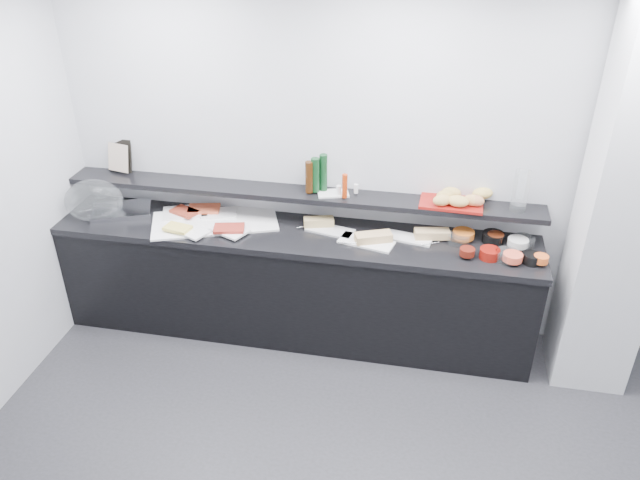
% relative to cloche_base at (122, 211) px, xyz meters
% --- Properties ---
extents(back_wall, '(5.00, 0.02, 2.70)m').
position_rel_cloche_base_xyz_m(back_wall, '(2.09, 0.26, 0.43)').
color(back_wall, '#BBBDC2').
rests_on(back_wall, ground).
extents(ceiling, '(5.00, 5.00, 0.00)m').
position_rel_cloche_base_xyz_m(ceiling, '(2.09, -1.74, 1.78)').
color(ceiling, white).
rests_on(ceiling, back_wall).
extents(column, '(0.50, 0.50, 2.70)m').
position_rel_cloche_base_xyz_m(column, '(3.59, -0.09, 0.43)').
color(column, silver).
rests_on(column, ground).
extents(buffet_cabinet, '(3.60, 0.60, 0.85)m').
position_rel_cloche_base_xyz_m(buffet_cabinet, '(1.39, -0.04, -0.50)').
color(buffet_cabinet, black).
rests_on(buffet_cabinet, ground).
extents(counter_top, '(3.62, 0.62, 0.05)m').
position_rel_cloche_base_xyz_m(counter_top, '(1.39, -0.04, -0.05)').
color(counter_top, black).
rests_on(counter_top, buffet_cabinet).
extents(wall_shelf, '(3.60, 0.25, 0.04)m').
position_rel_cloche_base_xyz_m(wall_shelf, '(1.39, 0.14, 0.21)').
color(wall_shelf, black).
rests_on(wall_shelf, back_wall).
extents(cloche_base, '(0.52, 0.44, 0.04)m').
position_rel_cloche_base_xyz_m(cloche_base, '(0.00, 0.00, 0.00)').
color(cloche_base, silver).
rests_on(cloche_base, counter_top).
extents(cloche_dome, '(0.51, 0.42, 0.34)m').
position_rel_cloche_base_xyz_m(cloche_dome, '(-0.17, -0.07, 0.11)').
color(cloche_dome, silver).
rests_on(cloche_dome, cloche_base).
extents(linen_runner, '(1.03, 0.75, 0.01)m').
position_rel_cloche_base_xyz_m(linen_runner, '(0.77, -0.01, -0.01)').
color(linen_runner, white).
rests_on(linen_runner, counter_top).
extents(platter_meat_a, '(0.39, 0.33, 0.01)m').
position_rel_cloche_base_xyz_m(platter_meat_a, '(0.50, 0.07, 0.00)').
color(platter_meat_a, white).
rests_on(platter_meat_a, linen_runner).
extents(food_meat_a, '(0.24, 0.20, 0.02)m').
position_rel_cloche_base_xyz_m(food_meat_a, '(0.51, 0.04, 0.02)').
color(food_meat_a, maroon).
rests_on(food_meat_a, platter_meat_a).
extents(platter_salmon, '(0.31, 0.25, 0.01)m').
position_rel_cloche_base_xyz_m(platter_salmon, '(0.77, 0.11, 0.00)').
color(platter_salmon, white).
rests_on(platter_salmon, linen_runner).
extents(food_salmon, '(0.27, 0.20, 0.02)m').
position_rel_cloche_base_xyz_m(food_salmon, '(0.64, 0.12, 0.02)').
color(food_salmon, '#F05831').
rests_on(food_salmon, platter_salmon).
extents(platter_cheese, '(0.30, 0.26, 0.01)m').
position_rel_cloche_base_xyz_m(platter_cheese, '(0.66, -0.21, 0.00)').
color(platter_cheese, white).
rests_on(platter_cheese, linen_runner).
extents(food_cheese, '(0.21, 0.16, 0.02)m').
position_rel_cloche_base_xyz_m(food_cheese, '(0.55, -0.21, 0.02)').
color(food_cheese, '#EDD55C').
rests_on(food_cheese, platter_cheese).
extents(platter_meat_b, '(0.32, 0.27, 0.01)m').
position_rel_cloche_base_xyz_m(platter_meat_b, '(0.93, -0.14, 0.00)').
color(platter_meat_b, white).
rests_on(platter_meat_b, linen_runner).
extents(food_meat_b, '(0.25, 0.19, 0.02)m').
position_rel_cloche_base_xyz_m(food_meat_b, '(0.93, -0.15, 0.02)').
color(food_meat_b, maroon).
rests_on(food_meat_b, platter_meat_b).
extents(sandwich_plate_left, '(0.38, 0.22, 0.01)m').
position_rel_cloche_base_xyz_m(sandwich_plate_left, '(1.66, 0.03, -0.01)').
color(sandwich_plate_left, silver).
rests_on(sandwich_plate_left, counter_top).
extents(sandwich_food_left, '(0.24, 0.14, 0.06)m').
position_rel_cloche_base_xyz_m(sandwich_food_left, '(1.56, 0.07, 0.02)').
color(sandwich_food_left, tan).
rests_on(sandwich_food_left, sandwich_plate_left).
extents(tongs_left, '(0.14, 0.09, 0.01)m').
position_rel_cloche_base_xyz_m(tongs_left, '(1.48, 0.03, -0.00)').
color(tongs_left, silver).
rests_on(tongs_left, sandwich_plate_left).
extents(sandwich_plate_mid, '(0.42, 0.25, 0.01)m').
position_rel_cloche_base_xyz_m(sandwich_plate_mid, '(1.94, -0.10, -0.01)').
color(sandwich_plate_mid, white).
rests_on(sandwich_plate_mid, counter_top).
extents(sandwich_food_mid, '(0.28, 0.19, 0.06)m').
position_rel_cloche_base_xyz_m(sandwich_food_mid, '(1.99, -0.08, 0.02)').
color(sandwich_food_mid, tan).
rests_on(sandwich_food_mid, sandwich_plate_mid).
extents(tongs_mid, '(0.16, 0.02, 0.01)m').
position_rel_cloche_base_xyz_m(tongs_mid, '(1.82, -0.15, -0.00)').
color(tongs_mid, '#B6BABD').
rests_on(tongs_mid, sandwich_plate_mid).
extents(sandwich_plate_right, '(0.35, 0.20, 0.01)m').
position_rel_cloche_base_xyz_m(sandwich_plate_right, '(2.24, 0.02, -0.01)').
color(sandwich_plate_right, white).
rests_on(sandwich_plate_right, counter_top).
extents(sandwich_food_right, '(0.27, 0.14, 0.06)m').
position_rel_cloche_base_xyz_m(sandwich_food_right, '(2.40, 0.05, 0.02)').
color(sandwich_food_right, tan).
rests_on(sandwich_food_right, sandwich_plate_right).
extents(tongs_right, '(0.15, 0.08, 0.01)m').
position_rel_cloche_base_xyz_m(tongs_right, '(2.39, -0.05, -0.00)').
color(tongs_right, silver).
rests_on(tongs_right, sandwich_plate_right).
extents(bowl_glass_fruit, '(0.18, 0.18, 0.07)m').
position_rel_cloche_base_xyz_m(bowl_glass_fruit, '(2.59, 0.02, 0.02)').
color(bowl_glass_fruit, white).
rests_on(bowl_glass_fruit, counter_top).
extents(fill_glass_fruit, '(0.20, 0.20, 0.05)m').
position_rel_cloche_base_xyz_m(fill_glass_fruit, '(2.62, 0.08, 0.03)').
color(fill_glass_fruit, orange).
rests_on(fill_glass_fruit, bowl_glass_fruit).
extents(bowl_black_jam, '(0.20, 0.20, 0.07)m').
position_rel_cloche_base_xyz_m(bowl_black_jam, '(2.83, 0.10, 0.02)').
color(bowl_black_jam, black).
rests_on(bowl_black_jam, counter_top).
extents(fill_black_jam, '(0.15, 0.15, 0.05)m').
position_rel_cloche_base_xyz_m(fill_black_jam, '(2.85, 0.08, 0.03)').
color(fill_black_jam, '#541E0C').
rests_on(fill_black_jam, bowl_black_jam).
extents(bowl_glass_cream, '(0.16, 0.16, 0.07)m').
position_rel_cloche_base_xyz_m(bowl_glass_cream, '(3.04, 0.07, 0.02)').
color(bowl_glass_cream, white).
rests_on(bowl_glass_cream, counter_top).
extents(fill_glass_cream, '(0.18, 0.18, 0.05)m').
position_rel_cloche_base_xyz_m(fill_glass_cream, '(3.00, 0.04, 0.03)').
color(fill_glass_cream, silver).
rests_on(fill_glass_cream, bowl_glass_cream).
extents(bowl_red_jam, '(0.18, 0.18, 0.07)m').
position_rel_cloche_base_xyz_m(bowl_red_jam, '(2.80, -0.14, 0.02)').
color(bowl_red_jam, maroon).
rests_on(bowl_red_jam, counter_top).
extents(fill_red_jam, '(0.13, 0.13, 0.05)m').
position_rel_cloche_base_xyz_m(fill_red_jam, '(2.65, -0.16, 0.03)').
color(fill_red_jam, '#56150C').
rests_on(fill_red_jam, bowl_red_jam).
extents(bowl_glass_salmon, '(0.17, 0.17, 0.07)m').
position_rel_cloche_base_xyz_m(bowl_glass_salmon, '(2.91, -0.15, 0.02)').
color(bowl_glass_salmon, silver).
rests_on(bowl_glass_salmon, counter_top).
extents(fill_glass_salmon, '(0.14, 0.14, 0.05)m').
position_rel_cloche_base_xyz_m(fill_glass_salmon, '(2.95, -0.18, 0.03)').
color(fill_glass_salmon, '#F3583B').
rests_on(fill_glass_salmon, bowl_glass_salmon).
extents(bowl_black_fruit, '(0.14, 0.14, 0.07)m').
position_rel_cloche_base_xyz_m(bowl_black_fruit, '(3.08, -0.15, 0.02)').
color(bowl_black_fruit, black).
rests_on(bowl_black_fruit, counter_top).
extents(fill_black_fruit, '(0.12, 0.12, 0.05)m').
position_rel_cloche_base_xyz_m(fill_black_fruit, '(3.14, -0.16, 0.03)').
color(fill_black_fruit, orange).
rests_on(fill_black_fruit, bowl_black_fruit).
extents(framed_print, '(0.20, 0.09, 0.26)m').
position_rel_cloche_base_xyz_m(framed_print, '(-0.07, 0.25, 0.36)').
color(framed_print, black).
rests_on(framed_print, wall_shelf).
extents(print_art, '(0.20, 0.09, 0.22)m').
position_rel_cloche_base_xyz_m(print_art, '(-0.07, 0.20, 0.36)').
color(print_art, tan).
rests_on(print_art, framed_print).
extents(condiment_tray, '(0.26, 0.20, 0.01)m').
position_rel_cloche_base_xyz_m(condiment_tray, '(1.66, 0.14, 0.24)').
color(condiment_tray, white).
rests_on(condiment_tray, wall_shelf).
extents(bottle_green_a, '(0.07, 0.07, 0.26)m').
position_rel_cloche_base_xyz_m(bottle_green_a, '(1.52, 0.14, 0.37)').
color(bottle_green_a, '#0F3718').
rests_on(bottle_green_a, condiment_tray).
extents(bottle_brown, '(0.07, 0.07, 0.24)m').
position_rel_cloche_base_xyz_m(bottle_brown, '(1.48, 0.12, 0.36)').
color(bottle_brown, '#381D0A').
rests_on(bottle_brown, condiment_tray).
extents(bottle_green_b, '(0.06, 0.06, 0.28)m').
position_rel_cloche_base_xyz_m(bottle_green_b, '(1.57, 0.18, 0.38)').
color(bottle_green_b, '#0F3719').
rests_on(bottle_green_b, condiment_tray).
extents(bottle_hot, '(0.05, 0.05, 0.18)m').
position_rel_cloche_base_xyz_m(bottle_hot, '(1.75, 0.08, 0.33)').
color(bottle_hot, '#B4330C').
rests_on(bottle_hot, condiment_tray).
extents(shaker_salt, '(0.04, 0.04, 0.07)m').
position_rel_cloche_base_xyz_m(shaker_salt, '(1.70, 0.12, 0.28)').
color(shaker_salt, white).
rests_on(shaker_salt, condiment_tray).
extents(shaker_pepper, '(0.04, 0.04, 0.07)m').
position_rel_cloche_base_xyz_m(shaker_pepper, '(1.82, 0.17, 0.28)').
color(shaker_pepper, white).
rests_on(shaker_pepper, condiment_tray).
extents(bread_tray, '(0.46, 0.33, 0.02)m').
position_rel_cloche_base_xyz_m(bread_tray, '(2.51, 0.16, 0.24)').
color(bread_tray, maroon).
rests_on(bread_tray, wall_shelf).
extents(bread_roll_n, '(0.15, 0.10, 0.08)m').
position_rel_cloche_base_xyz_m(bread_roll_n, '(2.51, 0.20, 0.29)').
color(bread_roll_n, tan).
rests_on(bread_roll_n, bread_tray).
extents(bread_roll_ne, '(0.18, 0.15, 0.08)m').
position_rel_cloche_base_xyz_m(bread_roll_ne, '(2.73, 0.23, 0.29)').
color(bread_roll_ne, gold).
rests_on(bread_roll_ne, bread_tray).
extents(bread_roll_sw, '(0.15, 0.13, 0.08)m').
position_rel_cloche_base_xyz_m(bread_roll_sw, '(2.45, 0.07, 0.29)').
color(bread_roll_sw, tan).
rests_on(bread_roll_sw, bread_tray).
extents(bread_roll_s, '(0.16, 0.11, 0.08)m').
position_rel_cloche_base_xyz_m(bread_roll_s, '(2.56, 0.07, 0.29)').
color(bread_roll_s, tan).
rests_on(bread_roll_s, bread_tray).
extents(bread_roll_se, '(0.14, 0.11, 0.08)m').
position_rel_cloche_base_xyz_m(bread_roll_se, '(2.66, 0.11, 0.29)').
color(bread_roll_se, tan).
rests_on(bread_roll_se, bread_tray).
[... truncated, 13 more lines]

